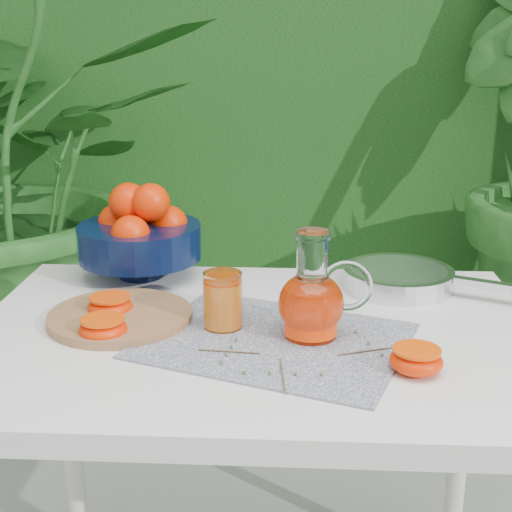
# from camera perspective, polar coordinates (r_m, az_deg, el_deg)

# --- Properties ---
(hedge_backdrop) EXTENTS (8.00, 1.65, 2.50)m
(hedge_backdrop) POSITION_cam_1_polar(r_m,az_deg,el_deg) (3.24, 0.79, 16.42)
(hedge_backdrop) COLOR #164212
(hedge_backdrop) RESTS_ON ground
(potted_plant_left) EXTENTS (1.86, 1.86, 1.60)m
(potted_plant_left) POSITION_cam_1_polar(r_m,az_deg,el_deg) (2.56, -19.62, 6.36)
(potted_plant_left) COLOR #1E5A1F
(potted_plant_left) RESTS_ON ground
(white_table) EXTENTS (1.00, 0.70, 0.75)m
(white_table) POSITION_cam_1_polar(r_m,az_deg,el_deg) (1.28, -0.05, -9.32)
(white_table) COLOR white
(white_table) RESTS_ON ground
(placemat) EXTENTS (0.51, 0.46, 0.00)m
(placemat) POSITION_cam_1_polar(r_m,az_deg,el_deg) (1.21, 1.50, -6.76)
(placemat) COLOR #0C1A43
(placemat) RESTS_ON white_table
(cutting_board) EXTENTS (0.34, 0.34, 0.02)m
(cutting_board) POSITION_cam_1_polar(r_m,az_deg,el_deg) (1.31, -10.80, -4.80)
(cutting_board) COLOR olive
(cutting_board) RESTS_ON white_table
(fruit_bowl) EXTENTS (0.27, 0.27, 0.20)m
(fruit_bowl) POSITION_cam_1_polar(r_m,az_deg,el_deg) (1.52, -9.27, 1.77)
(fruit_bowl) COLOR black
(fruit_bowl) RESTS_ON white_table
(juice_pitcher) EXTENTS (0.16, 0.12, 0.18)m
(juice_pitcher) POSITION_cam_1_polar(r_m,az_deg,el_deg) (1.20, 4.54, -3.58)
(juice_pitcher) COLOR white
(juice_pitcher) RESTS_ON white_table
(juice_tumbler) EXTENTS (0.09, 0.09, 0.10)m
(juice_tumbler) POSITION_cam_1_polar(r_m,az_deg,el_deg) (1.24, -2.67, -3.64)
(juice_tumbler) COLOR white
(juice_tumbler) RESTS_ON white_table
(saute_pan) EXTENTS (0.41, 0.29, 0.04)m
(saute_pan) POSITION_cam_1_polar(r_m,az_deg,el_deg) (1.47, 11.43, -1.70)
(saute_pan) COLOR silver
(saute_pan) RESTS_ON white_table
(orange_halves) EXTENTS (0.61, 0.28, 0.04)m
(orange_halves) POSITION_cam_1_polar(r_m,az_deg,el_deg) (1.20, -4.47, -5.93)
(orange_halves) COLOR #FB2B02
(orange_halves) RESTS_ON white_table
(thyme_sprigs) EXTENTS (0.35, 0.22, 0.01)m
(thyme_sprigs) POSITION_cam_1_polar(r_m,az_deg,el_deg) (1.14, 3.48, -8.09)
(thyme_sprigs) COLOR brown
(thyme_sprigs) RESTS_ON white_table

